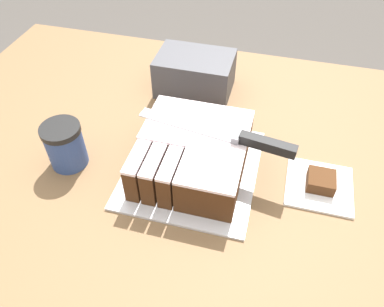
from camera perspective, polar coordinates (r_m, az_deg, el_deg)
name	(u,v)px	position (r m, az deg, el deg)	size (l,w,h in m)	color
countertop	(183,270)	(1.24, -1.31, -17.33)	(1.40, 1.10, 0.94)	brown
cake_board	(192,168)	(0.85, 0.00, -2.26)	(0.29, 0.31, 0.01)	silver
cake	(193,153)	(0.82, 0.21, 0.10)	(0.23, 0.25, 0.09)	#472814
knife	(245,139)	(0.78, 8.06, 2.20)	(0.35, 0.08, 0.02)	silver
coffee_cup	(65,145)	(0.87, -18.77, 1.20)	(0.09, 0.09, 0.11)	#334C8C
paper_napkin	(319,186)	(0.86, 18.79, -4.72)	(0.14, 0.14, 0.01)	white
brownie	(321,181)	(0.85, 19.06, -3.97)	(0.06, 0.06, 0.03)	#472814
storage_box	(195,74)	(1.05, 0.44, 12.07)	(0.20, 0.14, 0.11)	#47474C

